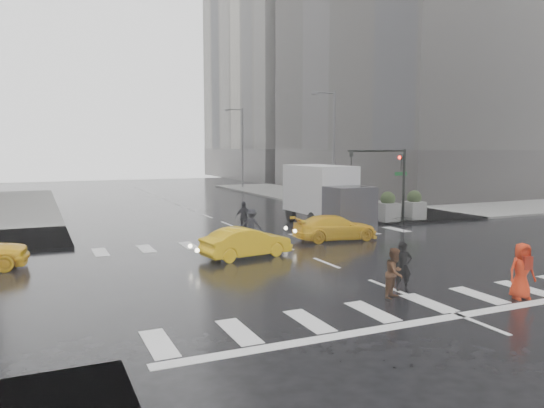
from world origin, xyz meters
name	(u,v)px	position (x,y,z in m)	size (l,w,h in m)	color
ground	(326,263)	(0.00, 0.00, 0.00)	(120.00, 120.00, 0.00)	black
sidewalk_ne	(423,201)	(19.50, 17.50, 0.07)	(35.00, 35.00, 0.15)	gray
building_ne	(440,7)	(29.00, 27.00, 19.21)	(26.05, 26.05, 42.00)	slate
building_ne_far	(309,72)	(29.00, 56.00, 16.27)	(26.05, 26.05, 36.00)	#AEA897
road_markings	(326,263)	(0.00, 0.00, 0.01)	(18.00, 48.00, 0.01)	silver
traffic_signal_pole	(391,171)	(9.01, 8.01, 3.22)	(4.45, 0.42, 4.50)	black
street_lamp_near	(332,143)	(10.87, 18.00, 4.95)	(2.15, 0.22, 9.00)	#59595B
street_lamp_far	(241,144)	(10.87, 38.00, 4.95)	(2.15, 0.22, 9.00)	#59595B
planter_west	(360,209)	(7.00, 8.20, 0.98)	(1.10, 1.10, 1.80)	gray
planter_mid	(388,207)	(9.00, 8.20, 0.98)	(1.10, 1.10, 1.80)	gray
planter_east	(414,206)	(11.00, 8.20, 0.98)	(1.10, 1.10, 1.80)	gray
pedestrian_black	(404,241)	(0.17, -4.58, 1.63)	(1.20, 1.21, 2.43)	black
pedestrian_brown	(395,273)	(-0.57, -5.14, 0.78)	(0.76, 0.59, 1.56)	#4E2E1B
pedestrian_orange	(522,271)	(2.89, -6.80, 0.87)	(0.95, 0.73, 1.73)	red
pedestrian_far_a	(244,217)	(-0.31, 8.32, 0.85)	(1.00, 0.61, 1.71)	black
pedestrian_far_b	(252,225)	(-0.77, 6.05, 0.79)	(1.02, 0.56, 1.57)	black
taxi_mid	(246,242)	(-2.51, 2.36, 0.63)	(1.34, 3.85, 1.27)	yellow
taxi_rear	(335,228)	(3.05, 4.43, 0.62)	(1.74, 3.79, 1.24)	yellow
box_truck	(327,194)	(4.99, 8.60, 1.89)	(2.50, 6.66, 3.54)	silver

